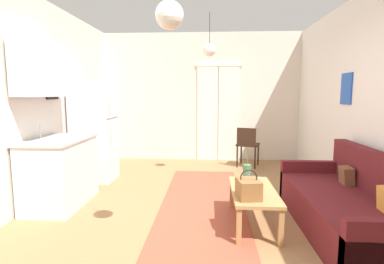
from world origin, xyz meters
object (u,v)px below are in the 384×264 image
refrigerator (94,131)px  accent_chair (247,144)px  pendant_lamp_near (169,15)px  handbag (248,189)px  pendant_lamp_far (209,50)px  couch (352,208)px  coffee_table (253,194)px  bamboo_vase (247,173)px

refrigerator → accent_chair: bearing=20.7°
refrigerator → pendant_lamp_near: size_ratio=2.12×
handbag → refrigerator: 3.10m
accent_chair → pendant_lamp_near: pendant_lamp_near is taller
pendant_lamp_far → handbag: bearing=-78.7°
couch → handbag: couch is taller
couch → pendant_lamp_far: size_ratio=2.89×
coffee_table → refrigerator: bearing=145.9°
pendant_lamp_near → couch: bearing=19.1°
couch → pendant_lamp_near: bearing=-160.9°
bamboo_vase → pendant_lamp_far: bearing=107.4°
refrigerator → pendant_lamp_far: size_ratio=2.38×
bamboo_vase → refrigerator: (-2.43, 1.38, 0.32)m
refrigerator → pendant_lamp_far: bearing=3.3°
handbag → refrigerator: (-2.38, 1.96, 0.33)m
couch → accent_chair: couch is taller
pendant_lamp_far → accent_chair: bearing=49.8°
accent_chair → pendant_lamp_far: bearing=69.2°
accent_chair → pendant_lamp_far: (-0.78, -0.93, 1.73)m
bamboo_vase → handbag: bearing=-95.5°
bamboo_vase → pendant_lamp_near: bearing=-127.0°
handbag → accent_chair: (0.37, 3.00, -0.04)m
bamboo_vase → refrigerator: 2.82m
bamboo_vase → pendant_lamp_near: 2.08m
bamboo_vase → accent_chair: bamboo_vase is taller
couch → accent_chair: bearing=105.1°
coffee_table → accent_chair: bearing=84.2°
accent_chair → pendant_lamp_far: 2.11m
pendant_lamp_far → refrigerator: bearing=-176.7°
handbag → pendant_lamp_far: 2.71m
coffee_table → bamboo_vase: (-0.04, 0.29, 0.16)m
bamboo_vase → accent_chair: (0.31, 2.42, -0.04)m
bamboo_vase → pendant_lamp_near: size_ratio=0.55×
refrigerator → pendant_lamp_far: (1.96, 0.11, 1.37)m
handbag → accent_chair: size_ratio=0.37×
coffee_table → accent_chair: 2.73m
couch → handbag: (-1.13, -0.17, 0.25)m
coffee_table → pendant_lamp_far: size_ratio=1.47×
couch → refrigerator: bearing=153.0°
handbag → pendant_lamp_near: bearing=-147.0°
coffee_table → refrigerator: refrigerator is taller
bamboo_vase → handbag: 0.58m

